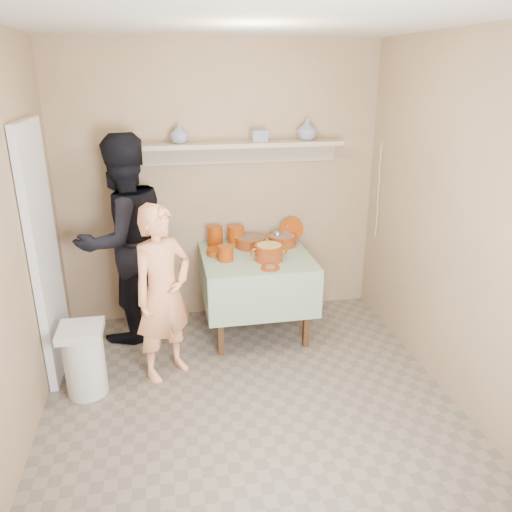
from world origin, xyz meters
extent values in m
plane|color=#73675A|center=(0.00, 0.00, 0.00)|extent=(3.50, 3.50, 0.00)
cube|color=silver|center=(-1.46, 0.95, 1.00)|extent=(0.06, 0.70, 2.00)
cylinder|color=maroon|center=(-0.08, 1.59, 0.86)|extent=(0.14, 0.14, 0.19)
cylinder|color=maroon|center=(0.12, 1.58, 0.85)|extent=(0.15, 0.15, 0.18)
cylinder|color=maroon|center=(-0.04, 1.18, 0.83)|extent=(0.14, 0.14, 0.14)
cylinder|color=maroon|center=(-0.10, 1.35, 0.79)|extent=(0.19, 0.19, 0.06)
cylinder|color=maroon|center=(0.66, 1.60, 0.88)|extent=(0.23, 0.10, 0.22)
imported|color=navy|center=(0.79, 1.63, 1.82)|extent=(0.23, 0.23, 0.19)
imported|color=navy|center=(-0.37, 1.63, 1.81)|extent=(0.20, 0.20, 0.17)
cube|color=navy|center=(0.34, 1.61, 1.77)|extent=(0.15, 0.11, 0.10)
imported|color=#F69E6A|center=(-0.59, 0.71, 0.71)|extent=(0.62, 0.58, 1.42)
imported|color=black|center=(-0.90, 1.42, 0.92)|extent=(1.14, 1.09, 1.85)
cube|color=tan|center=(0.00, 1.76, 1.30)|extent=(3.00, 0.02, 2.60)
cube|color=tan|center=(0.00, -1.76, 1.30)|extent=(3.00, 0.02, 2.60)
cube|color=tan|center=(1.51, 0.00, 1.30)|extent=(0.02, 3.50, 2.60)
cube|color=silver|center=(0.00, 0.00, 2.61)|extent=(3.00, 3.50, 0.02)
cube|color=#4C2D16|center=(-0.13, 0.90, 0.35)|extent=(0.05, 0.05, 0.71)
cube|color=#4C2D16|center=(0.63, 0.90, 0.35)|extent=(0.05, 0.05, 0.71)
cube|color=#4C2D16|center=(-0.13, 1.66, 0.35)|extent=(0.05, 0.05, 0.71)
cube|color=#4C2D16|center=(0.63, 1.66, 0.35)|extent=(0.05, 0.05, 0.71)
cube|color=#4C2D16|center=(0.25, 1.28, 0.73)|extent=(0.90, 0.90, 0.04)
cube|color=#1E592B|center=(0.25, 1.28, 0.76)|extent=(0.96, 0.96, 0.01)
cube|color=#1E592B|center=(0.25, 0.80, 0.54)|extent=(0.96, 0.01, 0.44)
cube|color=#1E592B|center=(0.25, 1.76, 0.54)|extent=(0.96, 0.01, 0.44)
cube|color=#1E592B|center=(-0.23, 1.28, 0.54)|extent=(0.01, 0.96, 0.44)
cube|color=#1E592B|center=(0.73, 1.28, 0.54)|extent=(0.01, 0.96, 0.44)
cylinder|color=#68230B|center=(0.24, 1.50, 0.81)|extent=(0.28, 0.28, 0.09)
cylinder|color=maroon|center=(0.24, 1.50, 0.85)|extent=(0.30, 0.30, 0.01)
cylinder|color=brown|center=(0.24, 1.50, 0.83)|extent=(0.25, 0.25, 0.05)
cylinder|color=#68230B|center=(0.55, 1.49, 0.81)|extent=(0.26, 0.26, 0.09)
cylinder|color=maroon|center=(0.55, 1.49, 0.85)|extent=(0.28, 0.28, 0.01)
cylinder|color=#8C6B54|center=(0.55, 1.49, 0.83)|extent=(0.23, 0.23, 0.05)
cylinder|color=silver|center=(0.54, 1.39, 0.94)|extent=(0.01, 0.22, 0.16)
sphere|color=silver|center=(0.50, 1.51, 0.87)|extent=(0.07, 0.07, 0.07)
cylinder|color=#68230B|center=(0.34, 1.12, 0.83)|extent=(0.24, 0.24, 0.14)
cylinder|color=maroon|center=(0.34, 1.12, 0.90)|extent=(0.25, 0.25, 0.01)
cylinder|color=tan|center=(0.34, 1.12, 0.88)|extent=(0.21, 0.21, 0.05)
torus|color=maroon|center=(0.22, 1.12, 0.84)|extent=(0.09, 0.02, 0.09)
torus|color=maroon|center=(0.46, 1.12, 0.84)|extent=(0.09, 0.02, 0.09)
cylinder|color=maroon|center=(0.30, 0.92, 0.77)|extent=(0.16, 0.16, 0.02)
cylinder|color=#8C6B54|center=(0.30, 0.92, 0.78)|extent=(0.09, 0.09, 0.01)
cube|color=tan|center=(0.20, 1.62, 1.70)|extent=(1.80, 0.25, 0.04)
cube|color=tan|center=(0.20, 1.74, 1.60)|extent=(1.80, 0.02, 0.18)
cylinder|color=silver|center=(-1.20, 0.55, 0.25)|extent=(0.30, 0.30, 0.50)
cube|color=silver|center=(-1.20, 0.55, 0.53)|extent=(0.32, 0.32, 0.06)
cylinder|color=silver|center=(1.47, 1.50, 1.55)|extent=(0.01, 0.01, 0.30)
cylinder|color=silver|center=(1.47, 1.48, 1.25)|extent=(0.01, 0.01, 0.30)
cylinder|color=silver|center=(1.47, 1.46, 0.95)|extent=(0.01, 0.01, 0.30)
camera|label=1|loc=(-0.53, -2.86, 2.33)|focal=35.00mm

